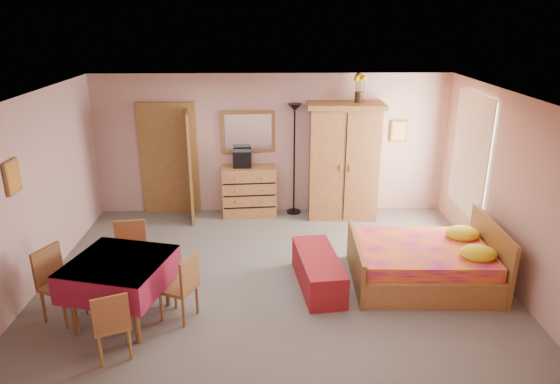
{
  "coord_description": "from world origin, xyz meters",
  "views": [
    {
      "loc": [
        -0.07,
        -6.51,
        3.59
      ],
      "look_at": [
        0.1,
        0.3,
        1.15
      ],
      "focal_mm": 32.0,
      "sensor_mm": 36.0,
      "label": 1
    }
  ],
  "objects_px": {
    "bench": "(318,271)",
    "chair_east": "(178,287)",
    "chair_south": "(111,322)",
    "chair_north": "(131,257)",
    "wall_mirror": "(248,132)",
    "floor_lamp": "(294,160)",
    "wardrobe": "(343,161)",
    "chest_of_drawers": "(249,191)",
    "sunflower_vase": "(359,88)",
    "chair_west": "(62,285)",
    "bed": "(423,253)",
    "stereo": "(242,159)",
    "dining_table": "(122,290)"
  },
  "relations": [
    {
      "from": "bench",
      "to": "chair_east",
      "type": "xyz_separation_m",
      "value": [
        -1.8,
        -0.72,
        0.2
      ]
    },
    {
      "from": "chair_south",
      "to": "chair_east",
      "type": "distance_m",
      "value": 0.94
    },
    {
      "from": "chair_north",
      "to": "wall_mirror",
      "type": "bearing_deg",
      "value": -126.39
    },
    {
      "from": "floor_lamp",
      "to": "chair_south",
      "type": "bearing_deg",
      "value": -117.92
    },
    {
      "from": "bench",
      "to": "chair_south",
      "type": "bearing_deg",
      "value": -149.15
    },
    {
      "from": "wardrobe",
      "to": "chair_north",
      "type": "bearing_deg",
      "value": -139.81
    },
    {
      "from": "chest_of_drawers",
      "to": "chair_south",
      "type": "distance_m",
      "value": 4.33
    },
    {
      "from": "floor_lamp",
      "to": "chair_south",
      "type": "distance_m",
      "value": 4.76
    },
    {
      "from": "bench",
      "to": "chair_north",
      "type": "xyz_separation_m",
      "value": [
        -2.57,
        0.02,
        0.23
      ]
    },
    {
      "from": "chest_of_drawers",
      "to": "chair_south",
      "type": "height_order",
      "value": "chest_of_drawers"
    },
    {
      "from": "floor_lamp",
      "to": "sunflower_vase",
      "type": "height_order",
      "value": "sunflower_vase"
    },
    {
      "from": "chair_north",
      "to": "bench",
      "type": "bearing_deg",
      "value": 171.21
    },
    {
      "from": "floor_lamp",
      "to": "chair_west",
      "type": "distance_m",
      "value": 4.61
    },
    {
      "from": "wall_mirror",
      "to": "chair_east",
      "type": "bearing_deg",
      "value": -104.83
    },
    {
      "from": "chest_of_drawers",
      "to": "chair_west",
      "type": "distance_m",
      "value": 4.01
    },
    {
      "from": "floor_lamp",
      "to": "chair_west",
      "type": "height_order",
      "value": "floor_lamp"
    },
    {
      "from": "wall_mirror",
      "to": "bed",
      "type": "distance_m",
      "value": 3.91
    },
    {
      "from": "floor_lamp",
      "to": "chair_east",
      "type": "xyz_separation_m",
      "value": [
        -1.6,
        -3.46,
        -0.61
      ]
    },
    {
      "from": "floor_lamp",
      "to": "bench",
      "type": "distance_m",
      "value": 2.86
    },
    {
      "from": "chest_of_drawers",
      "to": "chair_south",
      "type": "relative_size",
      "value": 1.19
    },
    {
      "from": "chair_north",
      "to": "floor_lamp",
      "type": "bearing_deg",
      "value": -139.43
    },
    {
      "from": "chest_of_drawers",
      "to": "bench",
      "type": "xyz_separation_m",
      "value": [
        1.04,
        -2.67,
        -0.24
      ]
    },
    {
      "from": "chair_north",
      "to": "chair_west",
      "type": "height_order",
      "value": "chair_west"
    },
    {
      "from": "stereo",
      "to": "wardrobe",
      "type": "relative_size",
      "value": 0.16
    },
    {
      "from": "dining_table",
      "to": "bench",
      "type": "bearing_deg",
      "value": 16.58
    },
    {
      "from": "chair_east",
      "to": "floor_lamp",
      "type": "bearing_deg",
      "value": -1.82
    },
    {
      "from": "wardrobe",
      "to": "chair_east",
      "type": "relative_size",
      "value": 2.46
    },
    {
      "from": "chest_of_drawers",
      "to": "chair_west",
      "type": "bearing_deg",
      "value": -126.86
    },
    {
      "from": "wall_mirror",
      "to": "sunflower_vase",
      "type": "bearing_deg",
      "value": -10.66
    },
    {
      "from": "chest_of_drawers",
      "to": "chair_north",
      "type": "distance_m",
      "value": 3.05
    },
    {
      "from": "stereo",
      "to": "bed",
      "type": "distance_m",
      "value": 3.74
    },
    {
      "from": "wall_mirror",
      "to": "sunflower_vase",
      "type": "xyz_separation_m",
      "value": [
        1.96,
        -0.27,
        0.83
      ]
    },
    {
      "from": "bed",
      "to": "chair_east",
      "type": "bearing_deg",
      "value": -163.92
    },
    {
      "from": "wardrobe",
      "to": "chair_west",
      "type": "xyz_separation_m",
      "value": [
        -3.9,
        -3.26,
        -0.6
      ]
    },
    {
      "from": "wall_mirror",
      "to": "wardrobe",
      "type": "bearing_deg",
      "value": -13.34
    },
    {
      "from": "wardrobe",
      "to": "bench",
      "type": "distance_m",
      "value": 2.78
    },
    {
      "from": "chair_south",
      "to": "bench",
      "type": "bearing_deg",
      "value": 8.91
    },
    {
      "from": "wall_mirror",
      "to": "chair_east",
      "type": "xyz_separation_m",
      "value": [
        -0.76,
        -3.6,
        -1.12
      ]
    },
    {
      "from": "bed",
      "to": "chair_north",
      "type": "height_order",
      "value": "chair_north"
    },
    {
      "from": "chest_of_drawers",
      "to": "dining_table",
      "type": "relative_size",
      "value": 0.89
    },
    {
      "from": "bed",
      "to": "chair_east",
      "type": "relative_size",
      "value": 2.27
    },
    {
      "from": "stereo",
      "to": "bench",
      "type": "bearing_deg",
      "value": -66.63
    },
    {
      "from": "chair_east",
      "to": "stereo",
      "type": "bearing_deg",
      "value": 12.24
    },
    {
      "from": "floor_lamp",
      "to": "chair_south",
      "type": "xyz_separation_m",
      "value": [
        -2.21,
        -4.17,
        -0.62
      ]
    },
    {
      "from": "dining_table",
      "to": "chair_west",
      "type": "height_order",
      "value": "chair_west"
    },
    {
      "from": "sunflower_vase",
      "to": "dining_table",
      "type": "relative_size",
      "value": 0.46
    },
    {
      "from": "chest_of_drawers",
      "to": "dining_table",
      "type": "height_order",
      "value": "chest_of_drawers"
    },
    {
      "from": "floor_lamp",
      "to": "sunflower_vase",
      "type": "distance_m",
      "value": 1.74
    },
    {
      "from": "bed",
      "to": "dining_table",
      "type": "relative_size",
      "value": 1.76
    },
    {
      "from": "wall_mirror",
      "to": "chair_east",
      "type": "distance_m",
      "value": 3.85
    }
  ]
}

